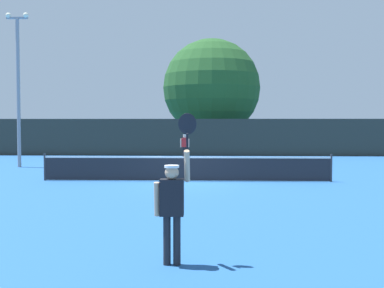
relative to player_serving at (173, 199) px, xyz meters
name	(u,v)px	position (x,y,z in m)	size (l,w,h in m)	color
ground_plane	(186,181)	(-0.32, 11.05, -1.06)	(120.00, 120.00, 0.00)	#235693
tennis_net	(186,168)	(-0.32, 11.05, -0.55)	(11.32, 0.08, 1.07)	#232328
perimeter_fence	(197,137)	(-0.32, 25.48, 0.21)	(31.25, 0.12, 2.55)	#2D332D
player_serving	(173,199)	(0.00, 0.00, 0.00)	(0.68, 0.39, 2.45)	black
player_receiving	(185,144)	(-0.97, 22.25, -0.13)	(0.57, 0.23, 1.54)	red
tennis_ball	(123,175)	(-3.14, 12.73, -1.03)	(0.07, 0.07, 0.07)	#CCE033
light_pole	(18,79)	(-9.22, 16.66, 3.44)	(1.18, 0.28, 7.88)	gray
large_tree	(212,88)	(0.72, 30.68, 3.99)	(7.73, 7.73, 8.93)	brown
parked_car_near	(169,140)	(-2.92, 33.37, -0.29)	(1.93, 4.21, 1.69)	white
parked_car_mid	(231,142)	(2.27, 30.47, -0.29)	(2.02, 4.25, 1.69)	navy
parked_car_far	(279,140)	(6.47, 33.55, -0.29)	(2.42, 4.41, 1.69)	navy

